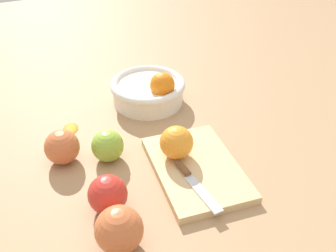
# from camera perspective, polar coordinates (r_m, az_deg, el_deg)

# --- Properties ---
(ground_plane) EXTENTS (2.40, 2.40, 0.00)m
(ground_plane) POSITION_cam_1_polar(r_m,az_deg,el_deg) (0.91, -4.42, -3.59)
(ground_plane) COLOR tan
(bowl) EXTENTS (0.20, 0.20, 0.10)m
(bowl) POSITION_cam_1_polar(r_m,az_deg,el_deg) (1.06, -2.67, 5.12)
(bowl) COLOR white
(bowl) RESTS_ON ground_plane
(cutting_board) EXTENTS (0.26, 0.19, 0.02)m
(cutting_board) POSITION_cam_1_polar(r_m,az_deg,el_deg) (0.85, 4.02, -6.02)
(cutting_board) COLOR #DBB77F
(cutting_board) RESTS_ON ground_plane
(orange_on_board) EXTENTS (0.07, 0.07, 0.07)m
(orange_on_board) POSITION_cam_1_polar(r_m,az_deg,el_deg) (0.85, 1.21, -2.35)
(orange_on_board) COLOR orange
(orange_on_board) RESTS_ON cutting_board
(knife) EXTENTS (0.16, 0.03, 0.01)m
(knife) POSITION_cam_1_polar(r_m,az_deg,el_deg) (0.81, 3.31, -7.44)
(knife) COLOR silver
(knife) RESTS_ON cutting_board
(apple_front_right) EXTENTS (0.08, 0.08, 0.08)m
(apple_front_right) POSITION_cam_1_polar(r_m,az_deg,el_deg) (0.70, -6.95, -14.38)
(apple_front_right) COLOR #CC6638
(apple_front_right) RESTS_ON ground_plane
(apple_front_right_2) EXTENTS (0.07, 0.07, 0.07)m
(apple_front_right_2) POSITION_cam_1_polar(r_m,az_deg,el_deg) (0.76, -8.54, -9.56)
(apple_front_right_2) COLOR red
(apple_front_right_2) RESTS_ON ground_plane
(apple_front_center) EXTENTS (0.07, 0.07, 0.07)m
(apple_front_center) POSITION_cam_1_polar(r_m,az_deg,el_deg) (0.88, -8.54, -2.82)
(apple_front_center) COLOR #8EB738
(apple_front_center) RESTS_ON ground_plane
(apple_front_center_2) EXTENTS (0.08, 0.08, 0.08)m
(apple_front_center_2) POSITION_cam_1_polar(r_m,az_deg,el_deg) (0.89, -14.79, -2.90)
(apple_front_center_2) COLOR #CC6638
(apple_front_center_2) RESTS_ON ground_plane
(citrus_peel) EXTENTS (0.06, 0.05, 0.01)m
(citrus_peel) POSITION_cam_1_polar(r_m,az_deg,el_deg) (1.00, -13.64, -0.20)
(citrus_peel) COLOR orange
(citrus_peel) RESTS_ON ground_plane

